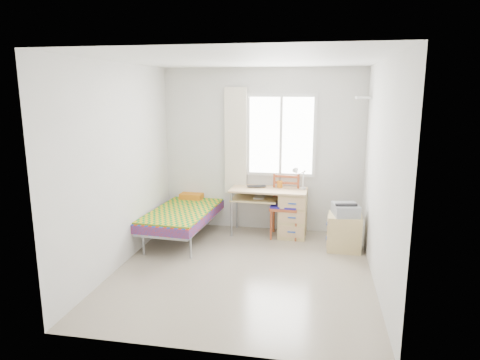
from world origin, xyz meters
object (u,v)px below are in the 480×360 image
at_px(bed, 186,212).
at_px(desk, 288,211).
at_px(chair, 286,202).
at_px(cabinet, 344,232).
at_px(printer, 346,209).

xyz_separation_m(bed, desk, (1.58, 0.30, 0.01)).
distance_m(bed, chair, 1.57).
height_order(desk, chair, chair).
distance_m(cabinet, printer, 0.34).
height_order(chair, printer, chair).
bearing_deg(desk, cabinet, -27.62).
distance_m(chair, printer, 1.00).
bearing_deg(printer, desk, 140.20).
xyz_separation_m(desk, cabinet, (0.84, -0.47, -0.15)).
height_order(desk, cabinet, desk).
relative_size(chair, printer, 2.20).
distance_m(bed, printer, 2.43).
relative_size(desk, chair, 1.23).
relative_size(bed, printer, 4.29).
xyz_separation_m(bed, printer, (2.42, -0.17, 0.21)).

